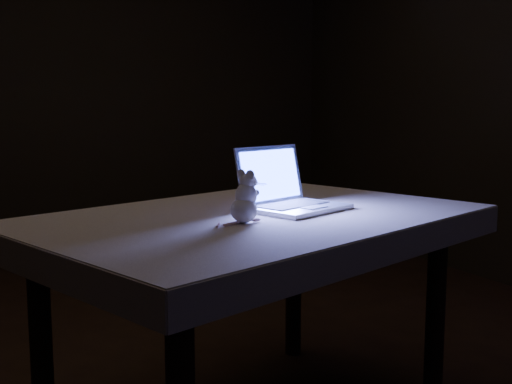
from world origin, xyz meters
TOP-DOWN VIEW (x-y plane):
  - floor at (0.00, 0.00)m, footprint 5.00×5.00m
  - back_wall at (0.00, 2.50)m, footprint 4.50×0.04m
  - table at (0.10, -0.61)m, footprint 1.56×1.25m
  - tablecloth at (0.07, -0.66)m, footprint 1.68×1.37m
  - laptop at (0.27, -0.62)m, footprint 0.39×0.36m
  - plush_mouse at (0.00, -0.74)m, footprint 0.13×0.13m

SIDE VIEW (x-z plane):
  - floor at x=0.00m, z-range 0.00..0.00m
  - table at x=0.10m, z-range 0.00..0.73m
  - tablecloth at x=0.07m, z-range 0.64..0.73m
  - plush_mouse at x=0.00m, z-range 0.73..0.89m
  - laptop at x=0.27m, z-range 0.73..0.95m
  - back_wall at x=0.00m, z-range 0.00..2.60m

